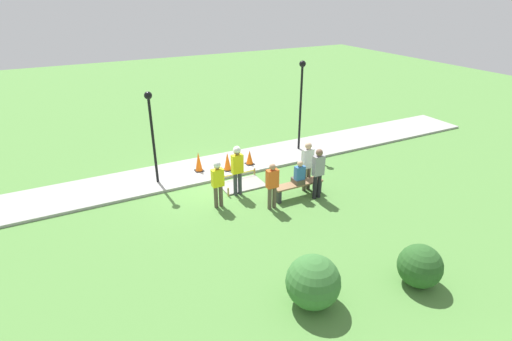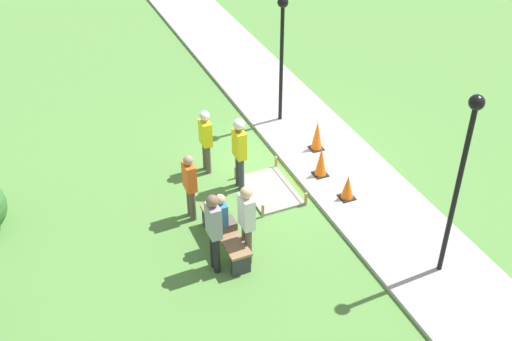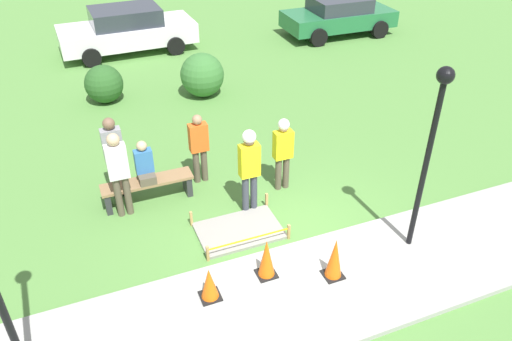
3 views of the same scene
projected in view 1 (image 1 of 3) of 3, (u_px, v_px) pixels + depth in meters
The scene contains 17 objects.
ground_plane at pixel (214, 182), 15.40m from camera, with size 60.00×60.00×0.00m, color #51843D.
sidewalk at pixel (203, 169), 16.34m from camera, with size 28.00×2.37×0.10m.
wet_concrete_patch at pixel (242, 185), 15.11m from camera, with size 1.66×1.13×0.34m.
traffic_cone_near_patch at pixel (250, 157), 16.58m from camera, with size 0.34×0.34×0.62m.
traffic_cone_far_patch at pixel (227, 161), 16.01m from camera, with size 0.34×0.34×0.76m.
traffic_cone_sidewalk_edge at pixel (199, 162), 15.93m from camera, with size 0.34×0.34×0.81m.
park_bench at pixel (298, 187), 14.22m from camera, with size 1.89×0.44×0.52m.
person_seated_on_bench at pixel (299, 175), 13.96m from camera, with size 0.36×0.44×0.89m.
worker_supervisor at pixel (218, 180), 13.27m from camera, with size 0.40×0.24×1.69m.
worker_assistant at pixel (237, 166), 14.00m from camera, with size 0.40×0.27×1.87m.
bystander_in_orange_shirt at pixel (272, 184), 13.20m from camera, with size 0.40×0.22×1.64m.
bystander_in_gray_shirt at pixel (307, 163), 14.36m from camera, with size 0.40×0.25×1.87m.
bystander_in_white_shirt at pixel (318, 171), 13.80m from camera, with size 0.40×0.24×1.86m.
lamppost_near at pixel (151, 124), 14.23m from camera, with size 0.28×0.28×3.47m.
lamppost_far at pixel (301, 93), 17.22m from camera, with size 0.28×0.28×3.95m.
shrub_rounded_near at pixel (313, 282), 9.23m from camera, with size 1.29×1.29×1.29m.
shrub_rounded_mid at pixel (420, 266), 9.90m from camera, with size 1.10×1.10×1.10m.
Camera 1 is at (4.91, 13.00, 6.86)m, focal length 28.00 mm.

